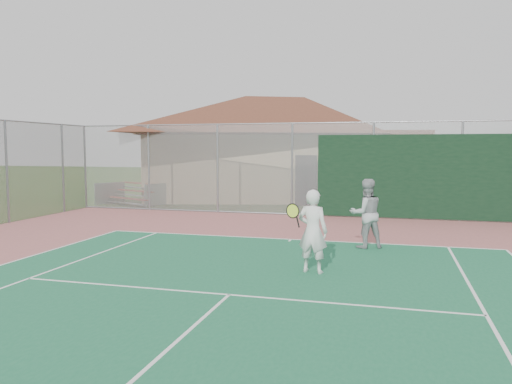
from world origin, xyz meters
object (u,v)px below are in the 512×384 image
at_px(bleachers, 134,193).
at_px(player_grey_back, 366,214).
at_px(clubhouse, 280,138).
at_px(player_white_front, 312,232).

bearing_deg(bleachers, player_grey_back, -10.00).
distance_m(clubhouse, player_white_front, 16.98).
height_order(clubhouse, player_white_front, clubhouse).
height_order(bleachers, player_grey_back, player_grey_back).
height_order(player_white_front, player_grey_back, player_grey_back).
relative_size(clubhouse, player_white_front, 9.40).
relative_size(player_white_front, player_grey_back, 0.97).
relative_size(bleachers, player_white_front, 1.89).
height_order(clubhouse, player_grey_back, clubhouse).
bearing_deg(bleachers, clubhouse, 71.50).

